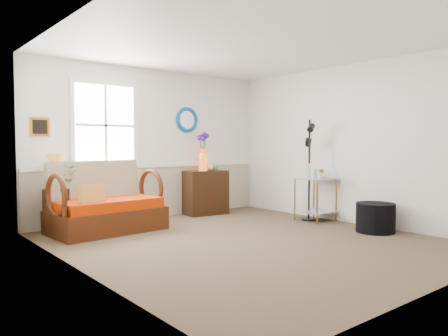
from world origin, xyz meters
TOP-DOWN VIEW (x-y plane):
  - floor at (0.00, 0.00)m, footprint 4.50×5.00m
  - ceiling at (0.00, 0.00)m, footprint 4.50×5.00m
  - walls at (0.00, 0.00)m, footprint 4.51×5.01m
  - wainscot at (0.00, 2.48)m, footprint 4.46×0.02m
  - chair_rail at (0.00, 2.47)m, footprint 4.46×0.04m
  - window at (-0.90, 2.47)m, footprint 1.14×0.06m
  - picture at (-1.92, 2.48)m, footprint 0.28×0.03m
  - mirror at (0.70, 2.48)m, footprint 0.47×0.07m
  - loveseat at (-1.19, 1.80)m, footprint 1.66×1.03m
  - throw_pillow at (-1.48, 1.63)m, footprint 0.41×0.23m
  - lamp_stand at (-1.77, 2.21)m, footprint 0.49×0.49m
  - table_lamp at (-1.78, 2.25)m, footprint 0.34×0.34m
  - potted_plant at (-1.64, 2.13)m, footprint 0.43×0.44m
  - cabinet at (0.92, 2.22)m, footprint 0.82×0.59m
  - flower_vase at (0.87, 2.20)m, footprint 0.27×0.27m
  - side_table at (1.95, 0.46)m, footprint 0.59×0.59m
  - tabletop_items at (1.92, 0.42)m, footprint 0.53×0.53m
  - floor_lamp at (1.90, 0.57)m, footprint 0.32×0.32m
  - ottoman at (1.87, -0.72)m, footprint 0.70×0.70m

SIDE VIEW (x-z plane):
  - floor at x=0.00m, z-range -0.01..0.01m
  - ottoman at x=1.87m, z-range 0.00..0.43m
  - lamp_stand at x=-1.77m, z-range 0.00..0.65m
  - side_table at x=1.95m, z-range 0.00..0.73m
  - cabinet at x=0.92m, z-range 0.00..0.81m
  - wainscot at x=0.00m, z-range 0.00..0.90m
  - loveseat at x=-1.19m, z-range 0.00..1.04m
  - throw_pillow at x=-1.48m, z-range 0.34..0.74m
  - potted_plant at x=-1.64m, z-range 0.65..0.91m
  - tabletop_items at x=1.92m, z-range 0.73..0.98m
  - floor_lamp at x=1.90m, z-range 0.00..1.71m
  - table_lamp at x=-1.78m, z-range 0.65..1.16m
  - chair_rail at x=0.00m, z-range 0.89..0.95m
  - flower_vase at x=0.87m, z-range 0.81..1.49m
  - walls at x=0.00m, z-range 0.00..2.60m
  - picture at x=-1.92m, z-range 1.41..1.69m
  - window at x=-0.90m, z-range 0.88..2.32m
  - mirror at x=0.70m, z-range 1.51..1.99m
  - ceiling at x=0.00m, z-range 2.60..2.60m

